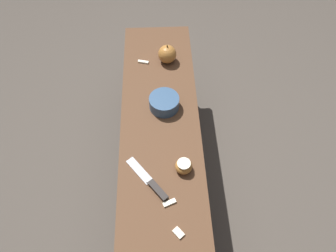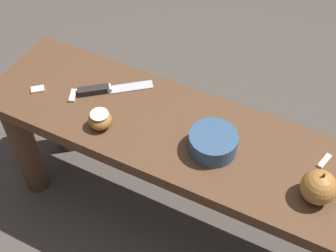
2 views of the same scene
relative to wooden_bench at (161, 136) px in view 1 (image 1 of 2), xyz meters
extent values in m
plane|color=#4C443D|center=(0.00, 0.00, -0.35)|extent=(8.00, 8.00, 0.00)
cube|color=brown|center=(0.00, 0.00, 0.09)|extent=(1.21, 0.33, 0.04)
cylinder|color=brown|center=(0.54, -0.10, -0.14)|extent=(0.08, 0.08, 0.43)
cylinder|color=brown|center=(0.54, 0.10, -0.14)|extent=(0.08, 0.08, 0.43)
cube|color=#B7BABF|center=(-0.23, 0.08, 0.12)|extent=(0.12, 0.10, 0.00)
cube|color=#B7BABF|center=(-0.28, 0.04, 0.12)|extent=(0.02, 0.03, 0.02)
cube|color=#282321|center=(-0.32, 0.02, 0.12)|extent=(0.09, 0.07, 0.02)
sphere|color=#B27233|center=(0.35, -0.04, 0.16)|extent=(0.09, 0.09, 0.09)
cylinder|color=#4C3319|center=(0.35, -0.04, 0.20)|extent=(0.01, 0.01, 0.02)
ellipsoid|color=#B27233|center=(-0.23, -0.08, 0.14)|extent=(0.06, 0.06, 0.05)
cylinder|color=silver|center=(-0.23, -0.08, 0.16)|extent=(0.05, 0.05, 0.00)
cube|color=silver|center=(-0.36, -0.02, 0.12)|extent=(0.03, 0.05, 0.01)
cube|color=silver|center=(0.35, 0.07, 0.12)|extent=(0.03, 0.05, 0.01)
cube|color=silver|center=(-0.47, -0.05, 0.12)|extent=(0.04, 0.04, 0.01)
cylinder|color=#335175|center=(0.07, -0.02, 0.14)|extent=(0.13, 0.13, 0.05)
camera|label=1|loc=(-0.80, 0.00, 1.21)|focal=35.00mm
camera|label=2|loc=(0.31, -0.74, 1.09)|focal=50.00mm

